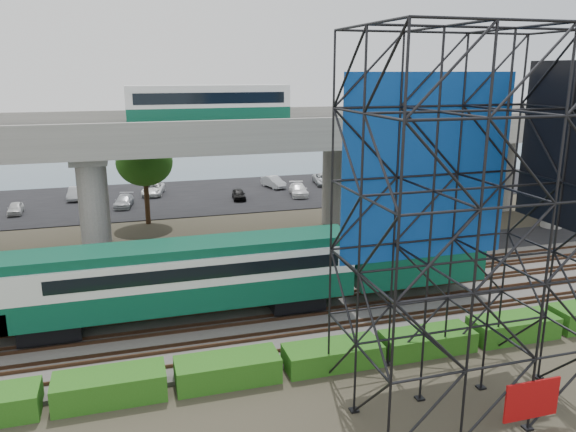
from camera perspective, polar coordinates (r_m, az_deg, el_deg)
name	(u,v)px	position (r m, az deg, el deg)	size (l,w,h in m)	color
ground	(287,329)	(30.79, -0.15, -11.37)	(140.00, 140.00, 0.00)	#474233
ballast_bed	(277,312)	(32.48, -1.16, -9.73)	(90.00, 12.00, 0.20)	slate
service_road	(245,265)	(40.18, -4.39, -4.98)	(90.00, 5.00, 0.08)	black
parking_lot	(200,196)	(62.51, -8.98, 2.02)	(90.00, 18.00, 0.08)	black
harbor_water	(179,165)	(84.00, -11.03, 5.13)	(140.00, 40.00, 0.03)	#425B6D
rail_tracks	(277,309)	(32.41, -1.16, -9.44)	(90.00, 9.52, 0.16)	#472D1E
commuter_train	(218,272)	(30.79, -7.13, -5.66)	(29.30, 3.06, 4.30)	black
overpass	(226,141)	(43.56, -6.28, 7.58)	(80.00, 12.00, 12.40)	#9E9B93
scaffold_tower	(464,226)	(23.36, 17.49, -1.01)	(9.36, 6.36, 15.00)	black
hedge_strip	(333,354)	(27.20, 4.58, -13.82)	(34.60, 1.80, 1.20)	#215814
trees	(167,178)	(43.56, -12.15, 3.82)	(40.94, 16.94, 7.69)	#382314
suv	(143,264)	(39.17, -14.50, -4.76)	(2.40, 5.21, 1.45)	black
parked_cars	(211,189)	(62.51, -7.80, 2.69)	(35.37, 9.76, 1.30)	silver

